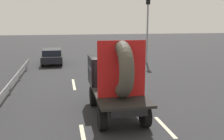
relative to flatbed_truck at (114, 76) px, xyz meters
name	(u,v)px	position (x,y,z in m)	size (l,w,h in m)	color
ground_plane	(122,111)	(0.37, -0.10, -1.64)	(120.00, 120.00, 0.00)	#28282B
flatbed_truck	(114,76)	(0.00, 0.00, 0.00)	(2.02, 4.73, 3.36)	black
distant_sedan	(52,56)	(-3.21, 13.59, -0.89)	(1.85, 4.32, 1.41)	black
traffic_light	(148,19)	(5.62, 12.47, 2.46)	(0.42, 0.36, 6.35)	gray
guardrail	(15,79)	(-5.18, 5.29, -1.11)	(0.10, 13.80, 0.71)	gray
lane_dash_left_near	(84,139)	(-1.61, -2.61, -1.64)	(2.57, 0.16, 0.01)	beige
lane_dash_left_far	(74,84)	(-1.61, 5.38, -1.64)	(2.86, 0.16, 0.01)	beige
lane_dash_right_near	(165,127)	(1.61, -2.14, -1.64)	(2.08, 0.16, 0.01)	beige
lane_dash_right_far	(122,82)	(1.61, 5.45, -1.64)	(2.60, 0.16, 0.01)	beige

